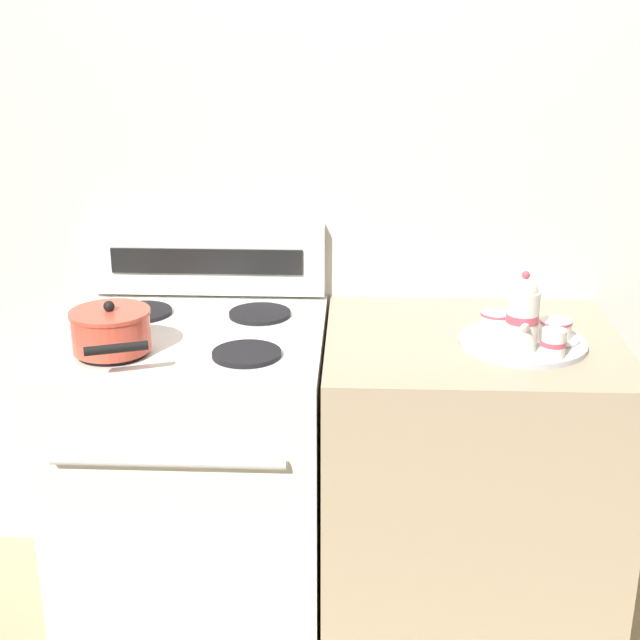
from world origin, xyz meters
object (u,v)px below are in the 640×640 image
creamer_jug (553,343)px  teacup_left (555,330)px  saucepan (111,330)px  serving_tray (522,343)px  teacup_right (496,322)px  stove (198,478)px  teapot (523,314)px

creamer_jug → teacup_left: bearing=76.2°
saucepan → teacup_left: 1.13m
serving_tray → creamer_jug: (0.05, -0.11, 0.04)m
serving_tray → teacup_left: 0.09m
teacup_left → teacup_right: bearing=159.0°
saucepan → teacup_right: (0.98, 0.17, -0.02)m
saucepan → teacup_right: bearing=9.9°
serving_tray → teacup_left: size_ratio=2.62×
serving_tray → stove: bearing=177.0°
stove → saucepan: (-0.17, -0.16, 0.50)m
saucepan → creamer_jug: 1.10m
stove → teacup_right: bearing=1.1°
stove → teapot: size_ratio=4.36×
teacup_right → creamer_jug: bearing=-55.3°
teacup_left → teacup_right: 0.15m
teapot → serving_tray: bearing=75.3°
teapot → teacup_right: 0.15m
serving_tray → saucepan: bearing=-174.0°
saucepan → teacup_right: 1.00m
stove → serving_tray: serving_tray is taller
teapot → stove: bearing=172.7°
serving_tray → teacup_right: size_ratio=2.62×
saucepan → serving_tray: bearing=6.0°
teapot → creamer_jug: 0.10m
saucepan → teapot: 1.03m
teapot → saucepan: bearing=-177.5°
stove → creamer_jug: (0.93, -0.15, 0.49)m
saucepan → creamer_jug: saucepan is taller
teapot → teacup_right: (-0.04, 0.13, -0.07)m
serving_tray → teacup_left: bearing=4.3°
stove → teacup_left: bearing=-2.4°
teacup_right → creamer_jug: size_ratio=1.82×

